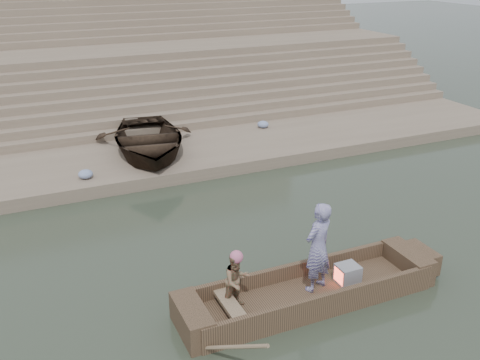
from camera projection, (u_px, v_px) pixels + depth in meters
ground at (194, 301)px, 11.24m from camera, size 120.00×120.00×0.00m
lower_landing at (113, 166)px, 17.91m from camera, size 32.00×4.00×0.40m
mid_landing at (75, 84)px, 23.76m from camera, size 32.00×3.00×2.80m
upper_landing at (53, 36)px, 29.19m from camera, size 32.00×3.00×5.20m
ghat_steps at (69, 68)px, 25.03m from camera, size 32.00×11.00×5.20m
main_rowboat at (308, 297)px, 11.22m from camera, size 5.00×1.30×0.22m
rowboat_trim at (318, 286)px, 11.21m from camera, size 6.04×2.63×1.86m
standing_man at (318, 247)px, 10.94m from camera, size 0.83×0.69×1.96m
rowing_man at (237, 281)px, 10.49m from camera, size 0.65×0.54×1.19m
television at (347, 274)px, 11.45m from camera, size 0.46×0.42×0.40m
beached_rowboat at (148, 140)px, 18.20m from camera, size 4.23×5.37×1.01m
cloth_bundles at (186, 146)px, 18.72m from camera, size 7.65×2.90×0.26m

